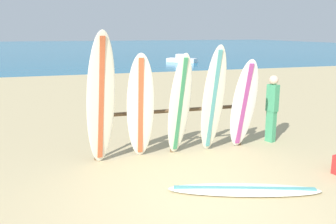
{
  "coord_description": "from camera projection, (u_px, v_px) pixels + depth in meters",
  "views": [
    {
      "loc": [
        -2.03,
        -4.62,
        2.6
      ],
      "look_at": [
        0.35,
        2.89,
        0.84
      ],
      "focal_mm": 38.64,
      "sensor_mm": 36.0,
      "label": 1
    }
  ],
  "objects": [
    {
      "name": "surfboard_rack",
      "position": [
        172.0,
        120.0,
        7.82
      ],
      "size": [
        3.41,
        0.09,
        1.08
      ],
      "color": "brown",
      "rests_on": "ground"
    },
    {
      "name": "surfboard_leaning_center_left",
      "position": [
        180.0,
        106.0,
        7.45
      ],
      "size": [
        0.53,
        0.68,
        2.21
      ],
      "color": "white",
      "rests_on": "ground"
    },
    {
      "name": "small_boat_offshore",
      "position": [
        182.0,
        59.0,
        30.65
      ],
      "size": [
        2.5,
        2.41,
        0.71
      ],
      "color": "silver",
      "rests_on": "ocean_water"
    },
    {
      "name": "surfboard_lying_on_sand",
      "position": [
        244.0,
        190.0,
        5.99
      ],
      "size": [
        2.57,
        1.34,
        0.08
      ],
      "color": "silver",
      "rests_on": "ground"
    },
    {
      "name": "beachgoer_standing",
      "position": [
        272.0,
        106.0,
        8.54
      ],
      "size": [
        0.23,
        0.29,
        1.6
      ],
      "color": "#3F9966",
      "rests_on": "ground"
    },
    {
      "name": "ocean_water",
      "position": [
        65.0,
        47.0,
        59.42
      ],
      "size": [
        120.0,
        80.0,
        0.01
      ],
      "primitive_type": "cube",
      "color": "#196B93",
      "rests_on": "ground"
    },
    {
      "name": "surfboard_leaning_far_left",
      "position": [
        101.0,
        101.0,
        6.84
      ],
      "size": [
        0.64,
        0.74,
        2.64
      ],
      "color": "white",
      "rests_on": "ground"
    },
    {
      "name": "ground_plane",
      "position": [
        204.0,
        207.0,
        5.46
      ],
      "size": [
        120.0,
        120.0,
        0.0
      ],
      "primitive_type": "plane",
      "color": "tan"
    },
    {
      "name": "surfboard_leaning_center",
      "position": [
        213.0,
        101.0,
        7.53
      ],
      "size": [
        0.55,
        0.85,
        2.37
      ],
      "color": "silver",
      "rests_on": "ground"
    },
    {
      "name": "surfboard_leaning_center_right",
      "position": [
        244.0,
        105.0,
        7.82
      ],
      "size": [
        0.64,
        0.86,
        2.07
      ],
      "color": "white",
      "rests_on": "ground"
    },
    {
      "name": "surfboard_leaning_left",
      "position": [
        141.0,
        107.0,
        7.26
      ],
      "size": [
        0.62,
        0.68,
        2.22
      ],
      "color": "white",
      "rests_on": "ground"
    }
  ]
}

